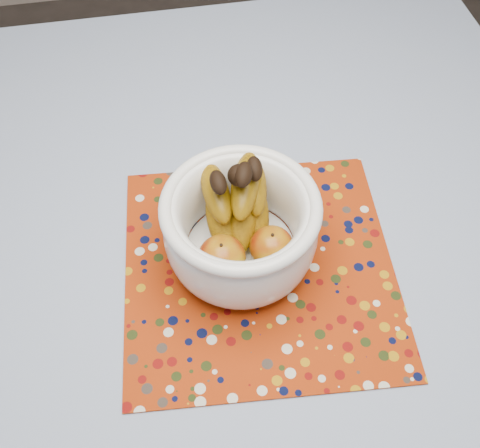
{
  "coord_description": "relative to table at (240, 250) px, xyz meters",
  "views": [
    {
      "loc": [
        -0.11,
        -0.57,
        1.56
      ],
      "look_at": [
        -0.01,
        -0.07,
        0.85
      ],
      "focal_mm": 42.0,
      "sensor_mm": 36.0,
      "label": 1
    }
  ],
  "objects": [
    {
      "name": "tablecloth",
      "position": [
        0.0,
        0.0,
        0.08
      ],
      "size": [
        1.32,
        1.32,
        0.01
      ],
      "primitive_type": "cube",
      "color": "#6677AB",
      "rests_on": "table"
    },
    {
      "name": "placemat",
      "position": [
        0.01,
        -0.1,
        0.09
      ],
      "size": [
        0.48,
        0.48,
        0.0
      ],
      "primitive_type": "cube",
      "rotation": [
        0.0,
        0.0,
        -0.08
      ],
      "color": "#962A08",
      "rests_on": "tablecloth"
    },
    {
      "name": "fruit_bowl",
      "position": [
        -0.01,
        -0.06,
        0.18
      ],
      "size": [
        0.24,
        0.25,
        0.2
      ],
      "color": "white",
      "rests_on": "placemat"
    },
    {
      "name": "table",
      "position": [
        0.0,
        0.0,
        0.0
      ],
      "size": [
        1.2,
        1.2,
        0.75
      ],
      "color": "brown",
      "rests_on": "ground"
    }
  ]
}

